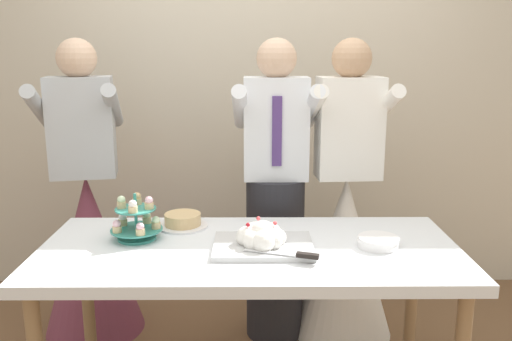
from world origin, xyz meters
name	(u,v)px	position (x,y,z in m)	size (l,w,h in m)	color
rear_wall	(250,72)	(0.00, 1.39, 1.45)	(5.20, 0.10, 2.90)	beige
dessert_table	(250,262)	(0.00, 0.00, 0.70)	(1.80, 0.80, 0.78)	silver
cupcake_stand	(136,221)	(-0.50, 0.09, 0.86)	(0.23, 0.23, 0.21)	teal
main_cake_tray	(263,239)	(0.06, -0.03, 0.82)	(0.43, 0.34, 0.13)	silver
plate_stack	(378,242)	(0.55, -0.01, 0.80)	(0.18, 0.18, 0.04)	white
round_cake	(183,221)	(-0.32, 0.26, 0.80)	(0.24, 0.24, 0.06)	white
person_groom	(275,208)	(0.14, 0.64, 0.75)	(0.46, 0.49, 1.66)	#232328
person_bride	(345,236)	(0.53, 0.66, 0.58)	(0.56, 0.56, 1.66)	white
person_guest	(89,234)	(-0.91, 0.69, 0.58)	(0.57, 0.56, 1.66)	brown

